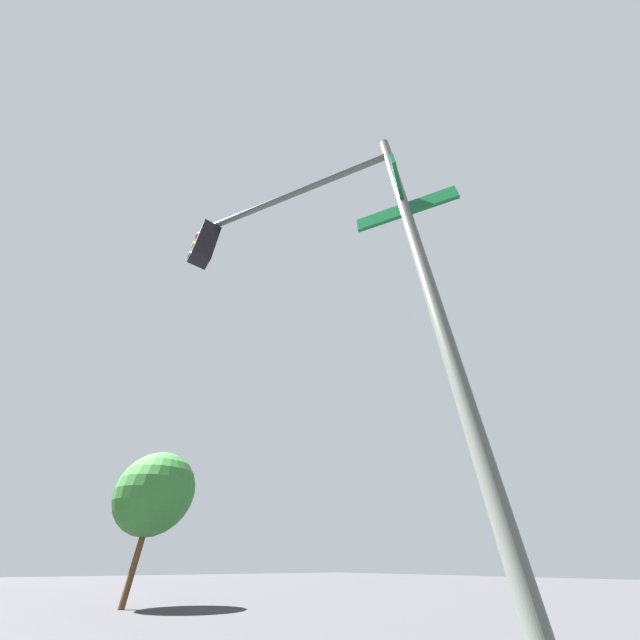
{
  "coord_description": "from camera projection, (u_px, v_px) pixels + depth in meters",
  "views": [
    {
      "loc": [
        -8.16,
        -5.06,
        1.3
      ],
      "look_at": [
        -5.83,
        -6.76,
        3.61
      ],
      "focal_mm": 17.18,
      "sensor_mm": 36.0,
      "label": 1
    }
  ],
  "objects": [
    {
      "name": "traffic_signal_near",
      "position": [
        297.0,
        249.0,
        3.79
      ],
      "size": [
        3.28,
        2.17,
        6.16
      ],
      "color": "#474C47",
      "rests_on": "ground_plane"
    },
    {
      "name": "street_tree",
      "position": [
        156.0,
        493.0,
        13.7
      ],
      "size": [
        3.32,
        3.32,
        5.49
      ],
      "color": "#4C331E",
      "rests_on": "ground_plane"
    }
  ]
}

